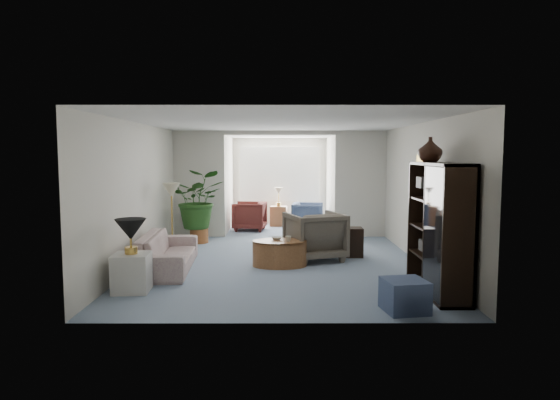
{
  "coord_description": "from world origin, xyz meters",
  "views": [
    {
      "loc": [
        -0.02,
        -8.54,
        1.96
      ],
      "look_at": [
        0.0,
        0.6,
        1.1
      ],
      "focal_mm": 31.58,
      "sensor_mm": 36.0,
      "label": 1
    }
  ],
  "objects_px": {
    "entertainment_cabinet": "(439,228)",
    "side_table_dark": "(350,242)",
    "end_table": "(132,273)",
    "coffee_table": "(280,253)",
    "coffee_bowl": "(277,238)",
    "cabinet_urn": "(430,150)",
    "plant_pot": "(199,236)",
    "sunroom_chair_blue": "(308,216)",
    "coffee_cup": "(288,239)",
    "ottoman": "(405,296)",
    "sunroom_table": "(279,216)",
    "table_lamp": "(131,229)",
    "framed_picture": "(423,169)",
    "sofa": "(167,252)",
    "sunroom_chair_maroon": "(249,216)",
    "floor_lamp": "(171,190)",
    "wingback_chair": "(315,236)"
  },
  "relations": [
    {
      "from": "framed_picture",
      "to": "sofa",
      "type": "bearing_deg",
      "value": -177.18
    },
    {
      "from": "sofa",
      "to": "cabinet_urn",
      "type": "distance_m",
      "value": 4.58
    },
    {
      "from": "floor_lamp",
      "to": "table_lamp",
      "type": "bearing_deg",
      "value": -89.56
    },
    {
      "from": "coffee_cup",
      "to": "ottoman",
      "type": "bearing_deg",
      "value": -59.65
    },
    {
      "from": "entertainment_cabinet",
      "to": "plant_pot",
      "type": "xyz_separation_m",
      "value": [
        -4.02,
        3.91,
        -0.76
      ]
    },
    {
      "from": "floor_lamp",
      "to": "plant_pot",
      "type": "height_order",
      "value": "floor_lamp"
    },
    {
      "from": "plant_pot",
      "to": "sunroom_table",
      "type": "xyz_separation_m",
      "value": [
        1.76,
        2.54,
        0.11
      ]
    },
    {
      "from": "side_table_dark",
      "to": "plant_pot",
      "type": "distance_m",
      "value": 3.46
    },
    {
      "from": "framed_picture",
      "to": "table_lamp",
      "type": "height_order",
      "value": "framed_picture"
    },
    {
      "from": "coffee_table",
      "to": "sunroom_chair_blue",
      "type": "xyz_separation_m",
      "value": [
        0.73,
        4.07,
        0.13
      ]
    },
    {
      "from": "entertainment_cabinet",
      "to": "side_table_dark",
      "type": "bearing_deg",
      "value": 109.86
    },
    {
      "from": "side_table_dark",
      "to": "sunroom_chair_blue",
      "type": "distance_m",
      "value": 3.31
    },
    {
      "from": "side_table_dark",
      "to": "sunroom_chair_blue",
      "type": "xyz_separation_m",
      "value": [
        -0.62,
        3.25,
        0.08
      ]
    },
    {
      "from": "framed_picture",
      "to": "coffee_cup",
      "type": "relative_size",
      "value": 4.84
    },
    {
      "from": "side_table_dark",
      "to": "cabinet_urn",
      "type": "xyz_separation_m",
      "value": [
        0.89,
        -1.95,
        1.75
      ]
    },
    {
      "from": "coffee_table",
      "to": "coffee_bowl",
      "type": "distance_m",
      "value": 0.27
    },
    {
      "from": "end_table",
      "to": "side_table_dark",
      "type": "distance_m",
      "value": 4.22
    },
    {
      "from": "sofa",
      "to": "side_table_dark",
      "type": "relative_size",
      "value": 3.75
    },
    {
      "from": "coffee_table",
      "to": "sunroom_chair_blue",
      "type": "relative_size",
      "value": 1.21
    },
    {
      "from": "table_lamp",
      "to": "ottoman",
      "type": "bearing_deg",
      "value": -13.77
    },
    {
      "from": "coffee_bowl",
      "to": "side_table_dark",
      "type": "height_order",
      "value": "side_table_dark"
    },
    {
      "from": "side_table_dark",
      "to": "entertainment_cabinet",
      "type": "distance_m",
      "value": 2.69
    },
    {
      "from": "plant_pot",
      "to": "coffee_bowl",
      "type": "bearing_deg",
      "value": -51.56
    },
    {
      "from": "entertainment_cabinet",
      "to": "cabinet_urn",
      "type": "bearing_deg",
      "value": 90.0
    },
    {
      "from": "end_table",
      "to": "floor_lamp",
      "type": "xyz_separation_m",
      "value": [
        -0.02,
        2.78,
        0.98
      ]
    },
    {
      "from": "end_table",
      "to": "sunroom_chair_maroon",
      "type": "bearing_deg",
      "value": 76.73
    },
    {
      "from": "coffee_table",
      "to": "plant_pot",
      "type": "bearing_deg",
      "value": 127.99
    },
    {
      "from": "coffee_bowl",
      "to": "end_table",
      "type": "bearing_deg",
      "value": -140.39
    },
    {
      "from": "sunroom_chair_maroon",
      "to": "sunroom_table",
      "type": "distance_m",
      "value": 1.07
    },
    {
      "from": "entertainment_cabinet",
      "to": "sunroom_table",
      "type": "xyz_separation_m",
      "value": [
        -2.26,
        6.46,
        -0.65
      ]
    },
    {
      "from": "coffee_table",
      "to": "cabinet_urn",
      "type": "xyz_separation_m",
      "value": [
        2.24,
        -1.14,
        1.8
      ]
    },
    {
      "from": "entertainment_cabinet",
      "to": "cabinet_urn",
      "type": "relative_size",
      "value": 4.95
    },
    {
      "from": "end_table",
      "to": "sunroom_chair_blue",
      "type": "bearing_deg",
      "value": 63.41
    },
    {
      "from": "floor_lamp",
      "to": "wingback_chair",
      "type": "bearing_deg",
      "value": -13.39
    },
    {
      "from": "table_lamp",
      "to": "sunroom_chair_blue",
      "type": "height_order",
      "value": "table_lamp"
    },
    {
      "from": "end_table",
      "to": "coffee_table",
      "type": "height_order",
      "value": "end_table"
    },
    {
      "from": "ottoman",
      "to": "sunroom_chair_blue",
      "type": "xyz_separation_m",
      "value": [
        -0.83,
        6.57,
        0.16
      ]
    },
    {
      "from": "ottoman",
      "to": "sunroom_chair_maroon",
      "type": "distance_m",
      "value": 6.97
    },
    {
      "from": "coffee_bowl",
      "to": "entertainment_cabinet",
      "type": "distance_m",
      "value": 2.91
    },
    {
      "from": "table_lamp",
      "to": "sunroom_chair_blue",
      "type": "bearing_deg",
      "value": 63.41
    },
    {
      "from": "coffee_table",
      "to": "wingback_chair",
      "type": "relative_size",
      "value": 0.97
    },
    {
      "from": "coffee_cup",
      "to": "plant_pot",
      "type": "height_order",
      "value": "coffee_cup"
    },
    {
      "from": "entertainment_cabinet",
      "to": "sunroom_chair_maroon",
      "type": "bearing_deg",
      "value": 117.81
    },
    {
      "from": "entertainment_cabinet",
      "to": "cabinet_urn",
      "type": "distance_m",
      "value": 1.21
    },
    {
      "from": "coffee_table",
      "to": "entertainment_cabinet",
      "type": "bearing_deg",
      "value": -36.2
    },
    {
      "from": "floor_lamp",
      "to": "plant_pot",
      "type": "distance_m",
      "value": 1.59
    },
    {
      "from": "entertainment_cabinet",
      "to": "plant_pot",
      "type": "distance_m",
      "value": 5.66
    },
    {
      "from": "table_lamp",
      "to": "sunroom_table",
      "type": "height_order",
      "value": "table_lamp"
    },
    {
      "from": "framed_picture",
      "to": "coffee_cup",
      "type": "xyz_separation_m",
      "value": [
        -2.32,
        -0.06,
        -1.2
      ]
    },
    {
      "from": "cabinet_urn",
      "to": "sunroom_chair_maroon",
      "type": "bearing_deg",
      "value": 120.03
    }
  ]
}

